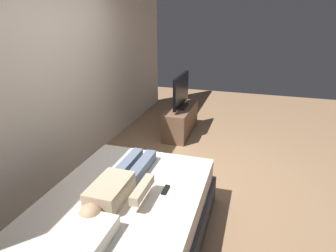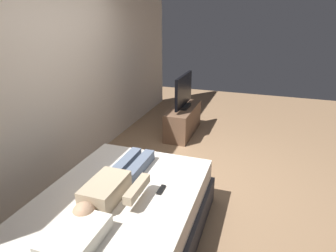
{
  "view_description": "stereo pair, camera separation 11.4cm",
  "coord_description": "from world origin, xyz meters",
  "px_view_note": "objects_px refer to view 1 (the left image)",
  "views": [
    {
      "loc": [
        -3.08,
        -0.75,
        2.1
      ],
      "look_at": [
        0.33,
        0.3,
        0.69
      ],
      "focal_mm": 31.03,
      "sensor_mm": 36.0,
      "label": 1
    },
    {
      "loc": [
        -3.04,
        -0.86,
        2.1
      ],
      "look_at": [
        0.33,
        0.3,
        0.69
      ],
      "focal_mm": 31.03,
      "sensor_mm": 36.0,
      "label": 2
    }
  ],
  "objects_px": {
    "bed": "(125,219)",
    "person": "(118,185)",
    "tv_stand": "(181,120)",
    "tv": "(181,92)",
    "pillow": "(83,239)",
    "remote": "(165,190)"
  },
  "relations": [
    {
      "from": "pillow",
      "to": "person",
      "type": "distance_m",
      "value": 0.67
    },
    {
      "from": "person",
      "to": "tv",
      "type": "bearing_deg",
      "value": 2.78
    },
    {
      "from": "bed",
      "to": "tv_stand",
      "type": "height_order",
      "value": "bed"
    },
    {
      "from": "bed",
      "to": "remote",
      "type": "bearing_deg",
      "value": -62.78
    },
    {
      "from": "bed",
      "to": "pillow",
      "type": "relative_size",
      "value": 4.01
    },
    {
      "from": "person",
      "to": "tv",
      "type": "xyz_separation_m",
      "value": [
        2.77,
        0.13,
        0.16
      ]
    },
    {
      "from": "pillow",
      "to": "tv_stand",
      "type": "relative_size",
      "value": 0.44
    },
    {
      "from": "pillow",
      "to": "remote",
      "type": "height_order",
      "value": "pillow"
    },
    {
      "from": "tv_stand",
      "to": "tv",
      "type": "bearing_deg",
      "value": -90.0
    },
    {
      "from": "pillow",
      "to": "remote",
      "type": "xyz_separation_m",
      "value": [
        0.82,
        -0.35,
        -0.05
      ]
    },
    {
      "from": "bed",
      "to": "remote",
      "type": "xyz_separation_m",
      "value": [
        0.18,
        -0.35,
        0.29
      ]
    },
    {
      "from": "person",
      "to": "tv",
      "type": "height_order",
      "value": "tv"
    },
    {
      "from": "person",
      "to": "remote",
      "type": "bearing_deg",
      "value": -69.53
    },
    {
      "from": "bed",
      "to": "remote",
      "type": "distance_m",
      "value": 0.49
    },
    {
      "from": "bed",
      "to": "tv_stand",
      "type": "relative_size",
      "value": 1.75
    },
    {
      "from": "pillow",
      "to": "tv",
      "type": "relative_size",
      "value": 0.55
    },
    {
      "from": "person",
      "to": "pillow",
      "type": "bearing_deg",
      "value": -175.33
    },
    {
      "from": "remote",
      "to": "tv",
      "type": "xyz_separation_m",
      "value": [
        2.62,
        0.54,
        0.24
      ]
    },
    {
      "from": "remote",
      "to": "person",
      "type": "bearing_deg",
      "value": 110.47
    },
    {
      "from": "pillow",
      "to": "tv_stand",
      "type": "distance_m",
      "value": 3.46
    },
    {
      "from": "person",
      "to": "tv_stand",
      "type": "relative_size",
      "value": 1.15
    },
    {
      "from": "bed",
      "to": "person",
      "type": "height_order",
      "value": "person"
    }
  ]
}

